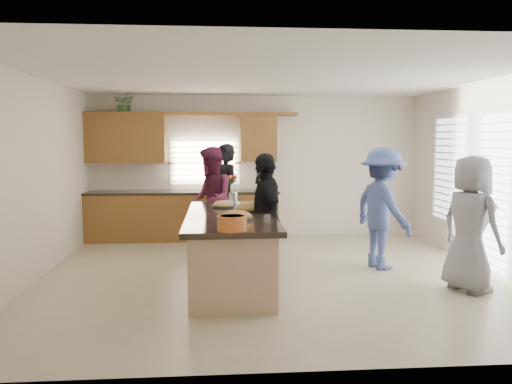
{
  "coord_description": "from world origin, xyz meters",
  "views": [
    {
      "loc": [
        -0.76,
        -6.95,
        1.93
      ],
      "look_at": [
        -0.18,
        0.49,
        1.15
      ],
      "focal_mm": 35.0,
      "sensor_mm": 36.0,
      "label": 1
    }
  ],
  "objects": [
    {
      "name": "floor",
      "position": [
        0.0,
        0.0,
        0.0
      ],
      "size": [
        6.5,
        6.5,
        0.0
      ],
      "primitive_type": "plane",
      "color": "beige",
      "rests_on": "ground"
    },
    {
      "name": "room_shell",
      "position": [
        0.0,
        0.0,
        1.9
      ],
      "size": [
        6.52,
        6.02,
        2.81
      ],
      "color": "silver",
      "rests_on": "ground"
    },
    {
      "name": "back_cabinetry",
      "position": [
        -1.47,
        2.73,
        0.91
      ],
      "size": [
        4.08,
        0.66,
        2.46
      ],
      "color": "brown",
      "rests_on": "ground"
    },
    {
      "name": "right_wall_glazing",
      "position": [
        3.22,
        -0.13,
        1.34
      ],
      "size": [
        0.06,
        4.0,
        2.25
      ],
      "color": "white",
      "rests_on": "ground"
    },
    {
      "name": "island",
      "position": [
        -0.59,
        -0.38,
        0.45
      ],
      "size": [
        1.15,
        2.7,
        0.95
      ],
      "rotation": [
        0.0,
        0.0,
        0.0
      ],
      "color": "tan",
      "rests_on": "ground"
    },
    {
      "name": "platter_front",
      "position": [
        -0.52,
        -0.84,
        0.98
      ],
      "size": [
        0.44,
        0.44,
        0.18
      ],
      "color": "black",
      "rests_on": "island"
    },
    {
      "name": "platter_mid",
      "position": [
        -0.34,
        -0.06,
        0.98
      ],
      "size": [
        0.38,
        0.38,
        0.15
      ],
      "color": "black",
      "rests_on": "island"
    },
    {
      "name": "platter_back",
      "position": [
        -0.68,
        0.32,
        0.98
      ],
      "size": [
        0.33,
        0.33,
        0.13
      ],
      "color": "black",
      "rests_on": "island"
    },
    {
      "name": "salad_bowl",
      "position": [
        -0.6,
        -1.59,
        1.04
      ],
      "size": [
        0.33,
        0.33,
        0.16
      ],
      "color": "orange",
      "rests_on": "island"
    },
    {
      "name": "clear_cup",
      "position": [
        -0.17,
        -1.16,
        1.0
      ],
      "size": [
        0.08,
        0.08,
        0.11
      ],
      "primitive_type": "cylinder",
      "color": "white",
      "rests_on": "island"
    },
    {
      "name": "plate_stack",
      "position": [
        -0.63,
        0.62,
        0.98
      ],
      "size": [
        0.24,
        0.24,
        0.05
      ],
      "primitive_type": "cylinder",
      "color": "#BA9AE1",
      "rests_on": "island"
    },
    {
      "name": "flower_vase",
      "position": [
        -0.52,
        0.72,
        1.17
      ],
      "size": [
        0.14,
        0.14,
        0.44
      ],
      "color": "silver",
      "rests_on": "island"
    },
    {
      "name": "potted_plant",
      "position": [
        -2.5,
        2.82,
        2.62
      ],
      "size": [
        0.42,
        0.37,
        0.44
      ],
      "primitive_type": "imported",
      "rotation": [
        0.0,
        0.0,
        -0.07
      ],
      "color": "#3F752F",
      "rests_on": "back_cabinetry"
    },
    {
      "name": "woman_left_back",
      "position": [
        -0.62,
        2.17,
        0.93
      ],
      "size": [
        0.72,
        0.81,
        1.86
      ],
      "primitive_type": "imported",
      "rotation": [
        0.0,
        0.0,
        -1.06
      ],
      "color": "black",
      "rests_on": "ground"
    },
    {
      "name": "woman_left_mid",
      "position": [
        -0.87,
        1.48,
        0.91
      ],
      "size": [
        0.8,
        0.97,
        1.82
      ],
      "primitive_type": "imported",
      "rotation": [
        0.0,
        0.0,
        -1.44
      ],
      "color": "#5B1B35",
      "rests_on": "ground"
    },
    {
      "name": "woman_left_front",
      "position": [
        -0.11,
        -0.24,
        0.88
      ],
      "size": [
        0.56,
        1.08,
        1.76
      ],
      "primitive_type": "imported",
      "rotation": [
        0.0,
        0.0,
        -1.44
      ],
      "color": "black",
      "rests_on": "ground"
    },
    {
      "name": "woman_right_back",
      "position": [
        1.71,
        0.27,
        0.91
      ],
      "size": [
        1.01,
        1.33,
        1.82
      ],
      "primitive_type": "imported",
      "rotation": [
        0.0,
        0.0,
        1.89
      ],
      "color": "#3F508B",
      "rests_on": "ground"
    },
    {
      "name": "woman_right_front",
      "position": [
        2.45,
        -0.93,
        0.87
      ],
      "size": [
        0.84,
        1.0,
        1.74
      ],
      "primitive_type": "imported",
      "rotation": [
        0.0,
        0.0,
        1.96
      ],
      "color": "gray",
      "rests_on": "ground"
    }
  ]
}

